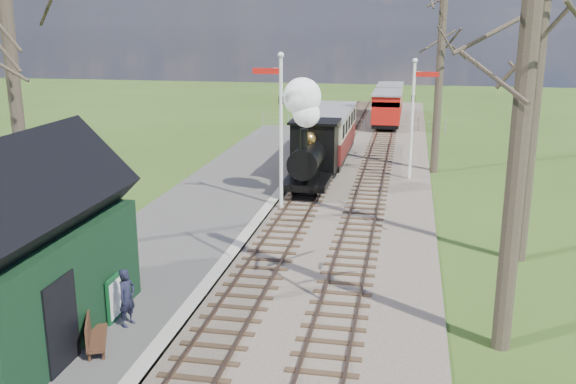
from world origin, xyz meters
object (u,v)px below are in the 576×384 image
bench (92,333)px  station_shed (19,255)px  person (127,297)px  red_carriage_a (387,108)px  red_carriage_b (390,99)px  semaphore_far (414,110)px  semaphore_near (279,120)px  locomotive (310,142)px  coach (328,133)px  sign_board (114,298)px

bench → station_shed: bearing=175.8°
station_shed → person: size_ratio=4.39×
station_shed → red_carriage_a: size_ratio=1.28×
red_carriage_a → red_carriage_b: 5.50m
bench → semaphore_far: bearing=69.0°
semaphore_far → red_carriage_a: (-1.77, 15.01, -1.90)m
red_carriage_a → person: bearing=-98.7°
semaphore_near → semaphore_far: (5.14, 6.00, -0.27)m
semaphore_near → locomotive: semaphore_near is taller
semaphore_far → coach: 5.56m
red_carriage_b → person: red_carriage_b is taller
semaphore_far → bench: (-6.96, -18.13, -2.79)m
station_shed → coach: station_shed is taller
coach → person: 20.04m
semaphore_far → coach: size_ratio=0.72×
locomotive → red_carriage_a: (2.61, 18.09, -0.82)m
semaphore_near → red_carriage_a: size_ratio=1.27×
coach → sign_board: bearing=-97.9°
station_shed → bench: bearing=-4.2°
semaphore_near → red_carriage_a: 21.39m
station_shed → person: bearing=28.6°
red_carriage_b → semaphore_near: bearing=-97.2°
locomotive → sign_board: size_ratio=4.44×
coach → red_carriage_a: bearing=77.8°
semaphore_far → red_carriage_b: 20.67m
red_carriage_a → sign_board: bearing=-99.5°
person → bench: bearing=-178.4°
semaphore_far → locomotive: size_ratio=1.15×
semaphore_near → person: 11.34m
locomotive → semaphore_near: bearing=-104.5°
station_shed → red_carriage_b: size_ratio=1.28×
red_carriage_a → bench: bearing=-98.9°
red_carriage_b → sign_board: size_ratio=4.39×
semaphore_near → locomotive: (0.76, 2.92, -1.35)m
coach → sign_board: (-2.73, -19.68, -0.90)m
semaphore_near → red_carriage_b: bearing=82.8°
sign_board → person: (0.44, -0.22, 0.16)m
red_carriage_b → bench: size_ratio=3.50×
semaphore_near → coach: size_ratio=0.78×
locomotive → person: bearing=-99.4°
station_shed → sign_board: (1.57, 1.31, -1.51)m
station_shed → bench: 2.41m
coach → bench: 21.30m
coach → red_carriage_a: coach is taller
locomotive → red_carriage_a: locomotive is taller
bench → person: (0.30, 1.22, 0.35)m
station_shed → red_carriage_a: station_shed is taller
sign_board → bench: 1.45m
semaphore_far → coach: bearing=145.7°
coach → red_carriage_b: 17.71m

